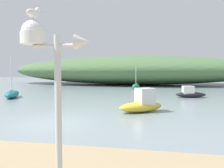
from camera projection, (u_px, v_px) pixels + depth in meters
ground_plane at (54, 123)px, 11.00m from camera, size 120.00×120.00×0.00m
distant_hill at (133, 70)px, 40.06m from camera, size 44.06×15.09×4.90m
mast_structure at (44, 55)px, 4.09m from camera, size 1.27×0.45×3.23m
seagull_on_radar at (34, 12)px, 4.10m from camera, size 0.21×0.35×0.25m
motorboat_east_reach at (190, 93)px, 21.01m from camera, size 2.83×1.42×1.06m
sailboat_outer_mooring at (12, 94)px, 20.85m from camera, size 2.31×3.44×3.79m
motorboat_by_sandbar at (142, 104)px, 13.81m from camera, size 2.97×2.60×1.43m
sailboat_west_reach at (136, 86)px, 29.79m from camera, size 1.15×2.51×2.81m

